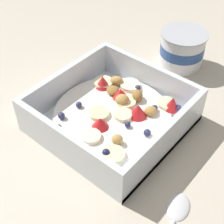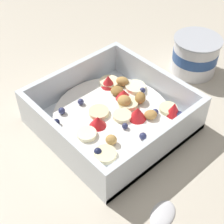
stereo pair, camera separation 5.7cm
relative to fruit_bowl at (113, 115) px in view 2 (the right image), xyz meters
The scene contains 3 objects.
ground_plane 0.02m from the fruit_bowl, 24.91° to the left, with size 2.40×2.40×0.00m, color beige.
fruit_bowl is the anchor object (origin of this frame).
yogurt_cup 0.23m from the fruit_bowl, 91.29° to the left, with size 0.09×0.09×0.08m.
Camera 2 is at (0.30, -0.28, 0.42)m, focal length 54.26 mm.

